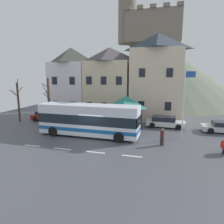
% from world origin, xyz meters
% --- Properties ---
extents(ground_plane, '(40.00, 60.00, 0.07)m').
position_xyz_m(ground_plane, '(0.00, -0.00, -0.03)').
color(ground_plane, '#4B4D54').
extents(townhouse_00, '(5.58, 5.43, 10.35)m').
position_xyz_m(townhouse_00, '(-7.50, 11.68, 5.18)').
color(townhouse_00, white).
rests_on(townhouse_00, ground_plane).
extents(townhouse_01, '(6.37, 5.89, 10.19)m').
position_xyz_m(townhouse_01, '(-1.42, 11.91, 5.10)').
color(townhouse_01, beige).
rests_on(townhouse_01, ground_plane).
extents(townhouse_02, '(6.81, 6.45, 11.89)m').
position_xyz_m(townhouse_02, '(5.44, 12.20, 5.95)').
color(townhouse_02, beige).
rests_on(townhouse_02, ground_plane).
extents(hilltop_castle, '(43.77, 43.77, 24.16)m').
position_xyz_m(hilltop_castle, '(3.32, 35.30, 7.80)').
color(hilltop_castle, slate).
rests_on(hilltop_castle, ground_plane).
extents(transit_bus, '(10.40, 2.87, 3.26)m').
position_xyz_m(transit_bus, '(-0.69, 1.56, 1.65)').
color(transit_bus, white).
rests_on(transit_bus, ground_plane).
extents(bus_shelter, '(3.60, 3.60, 3.88)m').
position_xyz_m(bus_shelter, '(2.37, 5.57, 3.12)').
color(bus_shelter, '#473D33').
rests_on(bus_shelter, ground_plane).
extents(parked_car_01, '(4.60, 2.11, 1.30)m').
position_xyz_m(parked_car_01, '(6.87, 7.33, 0.64)').
color(parked_car_01, silver).
rests_on(parked_car_01, ground_plane).
extents(parked_car_02, '(4.28, 2.16, 1.32)m').
position_xyz_m(parked_car_02, '(-9.02, 6.79, 0.65)').
color(parked_car_02, maroon).
rests_on(parked_car_02, ground_plane).
extents(pedestrian_00, '(0.34, 0.34, 1.56)m').
position_xyz_m(pedestrian_00, '(4.12, 3.92, 0.91)').
color(pedestrian_00, '#38332D').
rests_on(pedestrian_00, ground_plane).
extents(pedestrian_01, '(0.36, 0.36, 1.57)m').
position_xyz_m(pedestrian_01, '(6.67, 0.51, 0.84)').
color(pedestrian_01, '#38332D').
rests_on(pedestrian_01, ground_plane).
extents(public_bench, '(1.52, 0.48, 0.87)m').
position_xyz_m(public_bench, '(0.96, 7.80, 0.47)').
color(public_bench, '#473828').
rests_on(public_bench, ground_plane).
extents(flagpole, '(0.95, 0.10, 6.63)m').
position_xyz_m(flagpole, '(8.60, 3.16, 3.87)').
color(flagpole, silver).
rests_on(flagpole, ground_plane).
extents(bare_tree_00, '(1.72, 1.56, 5.79)m').
position_xyz_m(bare_tree_00, '(-12.29, 5.27, 2.77)').
color(bare_tree_00, '#47382D').
rests_on(bare_tree_00, ground_plane).
extents(bare_tree_01, '(1.32, 1.46, 5.87)m').
position_xyz_m(bare_tree_01, '(-6.92, 4.18, 3.04)').
color(bare_tree_01, '#47382D').
rests_on(bare_tree_01, ground_plane).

